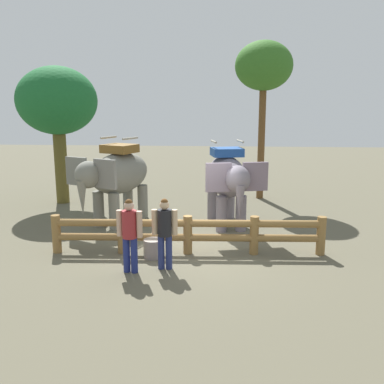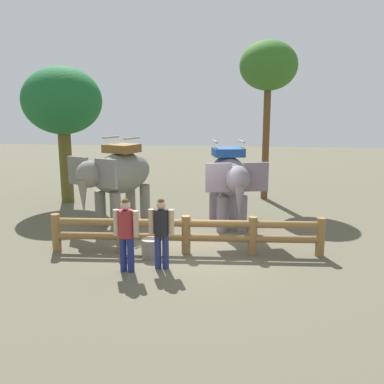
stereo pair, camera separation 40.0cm
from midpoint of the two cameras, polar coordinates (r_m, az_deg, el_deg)
The scene contains 9 objects.
ground_plane at distance 11.87m, azimuth -1.48°, elevation -7.96°, with size 60.00×60.00×0.00m, color brown.
log_fence at distance 11.55m, azimuth -1.57°, elevation -5.35°, with size 7.39×0.62×1.05m.
elephant_near_left at distance 14.50m, azimuth -10.85°, elevation 2.14°, with size 2.59×3.46×2.92m.
elephant_center at distance 13.92m, azimuth 3.99°, elevation 1.73°, with size 2.08×3.38×2.83m.
tourist_woman_in_black at distance 10.41m, azimuth -4.77°, elevation -4.91°, with size 0.63×0.35×1.77m.
tourist_man_in_blue at distance 10.30m, azimuth -9.44°, elevation -5.09°, with size 0.64×0.39×1.81m.
tree_far_left at distance 18.05m, azimuth -18.19°, elevation 11.29°, with size 3.14×3.14×5.46m.
tree_back_center at distance 18.26m, azimuth 8.92°, elevation 15.99°, with size 2.35×2.35×6.51m.
feed_bucket at distance 11.43m, azimuth -6.24°, elevation -7.52°, with size 0.50×0.50×0.49m.
Camera 1 is at (0.96, -11.14, 3.99)m, focal length 39.94 mm.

